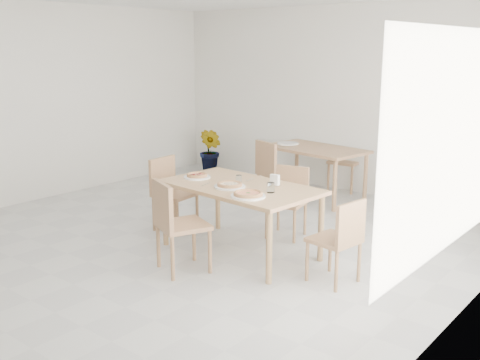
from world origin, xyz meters
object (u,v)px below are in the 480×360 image
Objects in this scene: pizza_mushroom at (230,184)px; second_table at (315,153)px; chair_west at (170,188)px; tumbler_a at (271,188)px; main_table at (240,192)px; chair_back_s at (273,169)px; chair_east at (341,236)px; plate_pepperoni at (197,177)px; chair_back_n at (348,156)px; chair_south at (175,220)px; napkin_holder at (275,181)px; pizza_pepperoni at (197,175)px; plate_margherita at (248,196)px; pizza_margherita at (248,194)px; chair_north at (289,196)px; potted_plant at (211,151)px; plate_mushroom at (230,187)px; plate_empty at (288,143)px; tumbler_b at (239,179)px.

second_table is (-0.58, 2.59, -0.12)m from pizza_mushroom.
tumbler_a is at bearing -100.28° from chair_west.
chair_back_s is at bearing 119.98° from main_table.
chair_east is 2.73× the size of plate_pepperoni.
chair_back_n is at bearing 89.59° from second_table.
napkin_holder is (0.46, 1.02, 0.28)m from chair_south.
pizza_pepperoni is at bearing 180.00° from plate_pepperoni.
plate_margherita is 1.15× the size of plate_pepperoni.
chair_east is 3.12m from second_table.
pizza_margherita is 0.42m from pizza_mushroom.
chair_north is 3.58m from potted_plant.
plate_mushroom is at bearing -135.28° from napkin_holder.
pizza_mushroom is (0.00, 0.00, 0.02)m from plate_mushroom.
plate_pepperoni is 2.56m from plate_empty.
chair_north is 0.52× the size of second_table.
plate_mushroom is (-1.27, -0.09, 0.29)m from chair_east.
main_table is 1.20m from chair_west.
tumbler_b is (-1.32, 0.12, 0.32)m from chair_east.
pizza_pepperoni is at bearing 169.68° from plate_mushroom.
tumbler_a reaches higher than pizza_mushroom.
chair_south is 3.09× the size of plate_pepperoni.
chair_back_s reaches higher than main_table.
second_table is at bearing 90.39° from plate_pepperoni.
chair_north is at bearing 104.47° from pizza_margherita.
second_table is (-1.85, 2.50, 0.19)m from chair_east.
pizza_pepperoni is at bearing 169.68° from pizza_mushroom.
plate_empty is (-2.33, 2.52, 0.29)m from chair_east.
pizza_pepperoni is (-0.56, 0.10, 0.02)m from plate_mushroom.
pizza_margherita is 0.52m from napkin_holder.
chair_north is 2.66× the size of pizza_mushroom.
plate_empty is at bearing 121.25° from tumbler_a.
plate_mushroom is 3.40m from chair_back_n.
plate_pepperoni is 1.03× the size of pizza_pepperoni.
main_table is at bearing -67.57° from second_table.
pizza_mushroom is at bearing -10.32° from plate_pepperoni.
pizza_mushroom is 0.33× the size of chair_back_s.
tumbler_a reaches higher than plate_margherita.
main_table is 5.38× the size of plate_mushroom.
chair_west is at bearing 178.04° from tumbler_b.
second_table is at bearing -59.44° from chair_south.
chair_back_n is (-0.48, 3.22, -0.16)m from main_table.
chair_east is at bearing 4.07° from pizza_mushroom.
main_table is 4.04m from potted_plant.
plate_pepperoni is (0.60, -0.15, 0.25)m from chair_west.
pizza_margherita is 3.69× the size of tumbler_b.
chair_south reaches higher than potted_plant.
chair_east reaches higher than plate_empty.
plate_pepperoni is 2.41× the size of napkin_holder.
second_table is at bearing -7.77° from potted_plant.
chair_north is at bearing -118.48° from chair_east.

